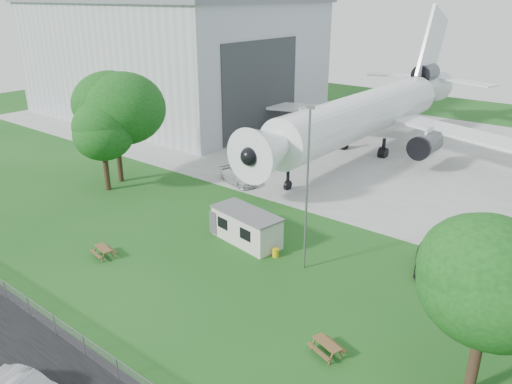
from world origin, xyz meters
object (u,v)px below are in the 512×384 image
Objects in this scene: airliner at (369,111)px; picnic_west at (104,256)px; site_cabin at (247,227)px; hangar at (172,56)px; picnic_east at (326,354)px.

picnic_west is at bearing -94.23° from airliner.
site_cabin is (4.16, -29.02, -3.96)m from airliner.
hangar is 51.32m from picnic_west.
hangar is 6.21× the size of site_cabin.
airliner reaches higher than picnic_west.
airliner is at bearing 98.17° from site_cabin.
site_cabin is at bearing -36.00° from hangar.
site_cabin is at bearing -81.83° from airliner.
picnic_west and picnic_east have the same top height.
airliner is 29.58m from site_cabin.
picnic_west is at bearing -128.19° from site_cabin.
site_cabin is (40.13, -29.16, -8.09)m from hangar.
airliner is 38.34m from picnic_west.
picnic_east is (12.31, -7.79, -1.31)m from site_cabin.
airliner is 40.67m from picnic_east.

